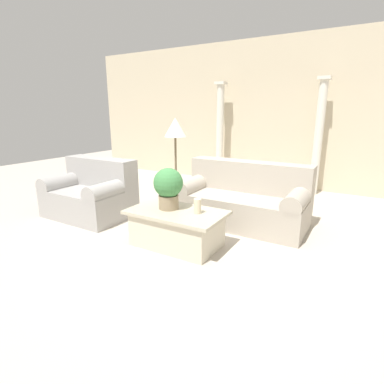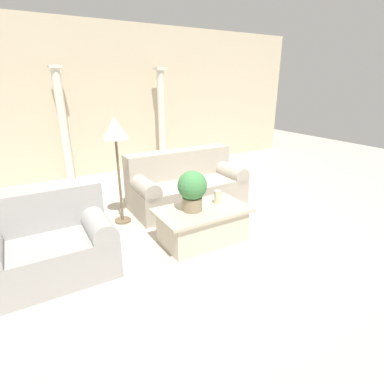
% 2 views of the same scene
% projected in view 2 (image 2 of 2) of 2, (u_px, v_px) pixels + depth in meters
% --- Properties ---
extents(ground_plane, '(16.00, 16.00, 0.00)m').
position_uv_depth(ground_plane, '(188.00, 224.00, 4.49)').
color(ground_plane, '#BCB2A3').
extents(wall_back, '(10.00, 0.06, 3.20)m').
position_uv_depth(wall_back, '(113.00, 101.00, 6.65)').
color(wall_back, beige).
rests_on(wall_back, ground_plane).
extents(sofa_long, '(1.90, 0.92, 0.92)m').
position_uv_depth(sofa_long, '(186.00, 184.00, 5.09)').
color(sofa_long, '#ADA393').
rests_on(sofa_long, ground_plane).
extents(loveseat, '(1.34, 0.92, 0.92)m').
position_uv_depth(loveseat, '(47.00, 242.00, 3.27)').
color(loveseat, '#A3A09D').
rests_on(loveseat, ground_plane).
extents(coffee_table, '(1.21, 0.71, 0.46)m').
position_uv_depth(coffee_table, '(202.00, 224.00, 3.97)').
color(coffee_table, beige).
rests_on(coffee_table, ground_plane).
extents(potted_plant, '(0.37, 0.37, 0.52)m').
position_uv_depth(potted_plant, '(192.00, 189.00, 3.75)').
color(potted_plant, '#937F60').
rests_on(potted_plant, coffee_table).
extents(pillar_candle, '(0.09, 0.09, 0.18)m').
position_uv_depth(pillar_candle, '(218.00, 197.00, 4.03)').
color(pillar_candle, beige).
rests_on(pillar_candle, coffee_table).
extents(floor_lamp, '(0.36, 0.36, 1.57)m').
position_uv_depth(floor_lamp, '(115.00, 135.00, 4.13)').
color(floor_lamp, brown).
rests_on(floor_lamp, ground_plane).
extents(column_left, '(0.23, 0.23, 2.30)m').
position_uv_depth(column_left, '(63.00, 126.00, 5.95)').
color(column_left, silver).
rests_on(column_left, ground_plane).
extents(column_right, '(0.23, 0.23, 2.30)m').
position_uv_depth(column_right, '(162.00, 119.00, 6.98)').
color(column_right, silver).
rests_on(column_right, ground_plane).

